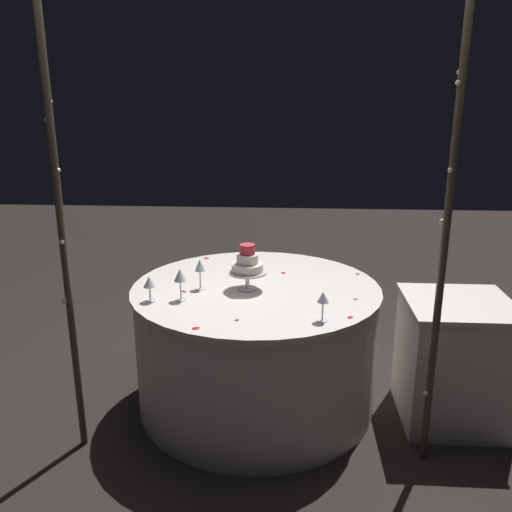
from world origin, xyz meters
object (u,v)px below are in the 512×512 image
at_px(main_table, 256,345).
at_px(decorative_arch, 249,169).
at_px(tiered_cake, 247,265).
at_px(side_table, 453,360).
at_px(wine_glass_0, 200,267).
at_px(wine_glass_3, 149,283).
at_px(wine_glass_1, 180,276).
at_px(wine_glass_2, 323,299).

bearing_deg(main_table, decorative_arch, 90.10).
xyz_separation_m(decorative_arch, main_table, (0.00, -0.49, -1.11)).
height_order(main_table, tiered_cake, tiered_cake).
height_order(side_table, tiered_cake, tiered_cake).
relative_size(wine_glass_0, wine_glass_3, 1.26).
xyz_separation_m(side_table, tiered_cake, (1.18, -0.05, 0.53)).
bearing_deg(wine_glass_3, tiered_cake, -156.92).
height_order(tiered_cake, wine_glass_0, tiered_cake).
bearing_deg(wine_glass_0, main_table, -168.92).
bearing_deg(side_table, tiered_cake, -2.30).
bearing_deg(wine_glass_1, wine_glass_0, -112.96).
height_order(main_table, wine_glass_3, wine_glass_3).
relative_size(wine_glass_2, wine_glass_3, 1.08).
height_order(tiered_cake, wine_glass_1, tiered_cake).
bearing_deg(wine_glass_2, main_table, -53.21).
xyz_separation_m(tiered_cake, wine_glass_2, (-0.40, 0.42, -0.03)).
relative_size(side_table, tiered_cake, 2.71).
relative_size(decorative_arch, tiered_cake, 8.78).
bearing_deg(wine_glass_3, main_table, -153.80).
bearing_deg(wine_glass_0, side_table, 178.37).
bearing_deg(tiered_cake, wine_glass_0, 1.27).
distance_m(main_table, wine_glass_2, 0.77).
distance_m(decorative_arch, side_table, 1.64).
distance_m(main_table, wine_glass_3, 0.78).
bearing_deg(side_table, main_table, -5.19).
relative_size(wine_glass_1, wine_glass_3, 1.26).
bearing_deg(main_table, wine_glass_3, 26.20).
bearing_deg(side_table, decorative_arch, 18.96).
relative_size(side_table, wine_glass_3, 5.14).
bearing_deg(wine_glass_3, wine_glass_0, -138.47).
bearing_deg(decorative_arch, tiered_cake, -83.98).
xyz_separation_m(wine_glass_0, wine_glass_1, (0.08, 0.18, 0.00)).
bearing_deg(side_table, wine_glass_0, -1.63).
xyz_separation_m(main_table, wine_glass_3, (0.55, 0.27, 0.48)).
relative_size(main_table, wine_glass_3, 10.28).
distance_m(decorative_arch, wine_glass_3, 0.87).
height_order(wine_glass_0, wine_glass_3, wine_glass_0).
xyz_separation_m(wine_glass_2, wine_glass_3, (0.91, -0.20, -0.01)).
bearing_deg(wine_glass_1, tiered_cake, -151.72).
height_order(decorative_arch, side_table, decorative_arch).
xyz_separation_m(tiered_cake, wine_glass_0, (0.27, 0.01, -0.02)).
relative_size(tiered_cake, wine_glass_2, 1.76).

